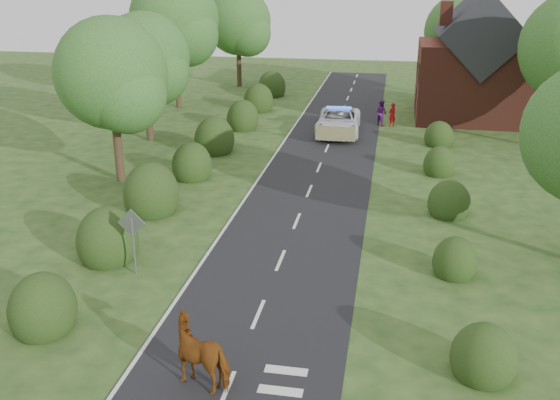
% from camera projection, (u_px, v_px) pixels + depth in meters
% --- Properties ---
extents(ground, '(120.00, 120.00, 0.00)m').
position_uv_depth(ground, '(258.00, 315.00, 20.06)').
color(ground, '#25441C').
extents(road, '(6.00, 70.00, 0.02)m').
position_uv_depth(road, '(317.00, 173.00, 33.88)').
color(road, black).
rests_on(road, ground).
extents(road_markings, '(4.96, 70.00, 0.01)m').
position_uv_depth(road_markings, '(281.00, 183.00, 32.24)').
color(road_markings, white).
rests_on(road_markings, road).
extents(hedgerow_left, '(2.75, 50.41, 3.00)m').
position_uv_depth(hedgerow_left, '(182.00, 172.00, 31.68)').
color(hedgerow_left, '#193612').
rests_on(hedgerow_left, ground).
extents(hedgerow_right, '(2.10, 45.78, 2.10)m').
position_uv_depth(hedgerow_right, '(447.00, 194.00, 29.09)').
color(hedgerow_right, '#193612').
rests_on(hedgerow_right, ground).
extents(tree_left_a, '(5.74, 5.60, 8.38)m').
position_uv_depth(tree_left_a, '(115.00, 79.00, 30.77)').
color(tree_left_a, '#332316').
rests_on(tree_left_a, ground).
extents(tree_left_b, '(5.74, 5.60, 8.07)m').
position_uv_depth(tree_left_b, '(148.00, 62.00, 38.50)').
color(tree_left_b, '#332316').
rests_on(tree_left_b, ground).
extents(tree_left_c, '(6.97, 6.80, 10.22)m').
position_uv_depth(tree_left_c, '(177.00, 23.00, 47.41)').
color(tree_left_c, '#332316').
rests_on(tree_left_c, ground).
extents(tree_left_d, '(6.15, 6.00, 8.89)m').
position_uv_depth(tree_left_d, '(241.00, 25.00, 56.54)').
color(tree_left_d, '#332316').
rests_on(tree_left_d, ground).
extents(tree_right_c, '(6.15, 6.00, 8.58)m').
position_uv_depth(tree_right_c, '(464.00, 34.00, 51.51)').
color(tree_right_c, '#332316').
rests_on(tree_right_c, ground).
extents(road_sign, '(1.06, 0.08, 2.53)m').
position_uv_depth(road_sign, '(132.00, 232.00, 22.17)').
color(road_sign, gray).
rests_on(road_sign, ground).
extents(house, '(8.00, 7.40, 9.17)m').
position_uv_depth(house, '(475.00, 67.00, 44.78)').
color(house, brown).
rests_on(house, ground).
extents(cow, '(2.42, 1.70, 1.56)m').
position_uv_depth(cow, '(205.00, 356.00, 16.59)').
color(cow, brown).
rests_on(cow, ground).
extents(police_van, '(2.96, 6.16, 1.82)m').
position_uv_depth(police_van, '(338.00, 121.00, 41.70)').
color(police_van, silver).
rests_on(police_van, ground).
extents(pedestrian_red, '(0.71, 0.71, 1.67)m').
position_uv_depth(pedestrian_red, '(392.00, 115.00, 43.57)').
color(pedestrian_red, '#9C0B0E').
rests_on(pedestrian_red, ground).
extents(pedestrian_purple, '(1.11, 1.09, 1.81)m').
position_uv_depth(pedestrian_purple, '(381.00, 113.00, 43.84)').
color(pedestrian_purple, '#5E1A6B').
rests_on(pedestrian_purple, ground).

